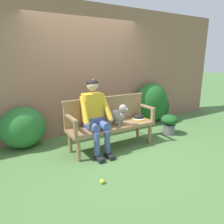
% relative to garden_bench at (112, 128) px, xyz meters
% --- Properties ---
extents(ground_plane, '(40.00, 40.00, 0.00)m').
position_rel_garden_bench_xyz_m(ground_plane, '(0.00, 0.00, -0.39)').
color(ground_plane, '#4C753D').
extents(brick_garden_fence, '(8.00, 0.30, 2.79)m').
position_rel_garden_bench_xyz_m(brick_garden_fence, '(0.00, 1.22, 1.00)').
color(brick_garden_fence, '#936651').
rests_on(brick_garden_fence, ground).
extents(hedge_bush_mid_right, '(0.71, 0.43, 0.69)m').
position_rel_garden_bench_xyz_m(hedge_bush_mid_right, '(2.00, 0.89, -0.05)').
color(hedge_bush_mid_right, '#194C1E').
rests_on(hedge_bush_mid_right, ground).
extents(hedge_bush_mid_left, '(0.99, 0.65, 1.04)m').
position_rel_garden_bench_xyz_m(hedge_bush_mid_left, '(1.69, 0.84, 0.13)').
color(hedge_bush_mid_left, '#1E5B23').
rests_on(hedge_bush_mid_left, ground).
extents(hedge_bush_far_right, '(0.85, 0.67, 0.80)m').
position_rel_garden_bench_xyz_m(hedge_bush_far_right, '(-1.45, 0.87, 0.00)').
color(hedge_bush_far_right, '#286B2D').
rests_on(hedge_bush_far_right, ground).
extents(garden_bench, '(1.69, 0.52, 0.45)m').
position_rel_garden_bench_xyz_m(garden_bench, '(0.00, 0.00, 0.00)').
color(garden_bench, '#93704C').
rests_on(garden_bench, ground).
extents(bench_backrest, '(1.73, 0.06, 0.50)m').
position_rel_garden_bench_xyz_m(bench_backrest, '(0.00, 0.23, 0.31)').
color(bench_backrest, '#93704C').
rests_on(bench_backrest, garden_bench).
extents(bench_armrest_left_end, '(0.06, 0.52, 0.28)m').
position_rel_garden_bench_xyz_m(bench_armrest_left_end, '(-0.80, -0.09, 0.26)').
color(bench_armrest_left_end, '#93704C').
rests_on(bench_armrest_left_end, garden_bench).
extents(bench_armrest_right_end, '(0.06, 0.52, 0.28)m').
position_rel_garden_bench_xyz_m(bench_armrest_right_end, '(0.80, -0.09, 0.26)').
color(bench_armrest_right_end, '#93704C').
rests_on(bench_armrest_right_end, garden_bench).
extents(person_seated, '(0.56, 0.66, 1.32)m').
position_rel_garden_bench_xyz_m(person_seated, '(-0.36, -0.02, 0.33)').
color(person_seated, black).
rests_on(person_seated, ground).
extents(dog_on_bench, '(0.31, 0.39, 0.40)m').
position_rel_garden_bench_xyz_m(dog_on_bench, '(0.10, -0.06, 0.26)').
color(dog_on_bench, gray).
rests_on(dog_on_bench, garden_bench).
extents(tennis_racket, '(0.30, 0.57, 0.03)m').
position_rel_garden_bench_xyz_m(tennis_racket, '(0.66, 0.07, 0.07)').
color(tennis_racket, yellow).
rests_on(tennis_racket, garden_bench).
extents(baseball_glove, '(0.26, 0.23, 0.09)m').
position_rel_garden_bench_xyz_m(baseball_glove, '(0.70, 0.09, 0.10)').
color(baseball_glove, black).
rests_on(baseball_glove, garden_bench).
extents(tennis_ball, '(0.07, 0.07, 0.07)m').
position_rel_garden_bench_xyz_m(tennis_ball, '(-0.73, -0.96, -0.36)').
color(tennis_ball, '#CCDB33').
rests_on(tennis_ball, ground).
extents(potted_plant, '(0.38, 0.38, 0.45)m').
position_rel_garden_bench_xyz_m(potted_plant, '(1.46, -0.05, -0.13)').
color(potted_plant, slate).
rests_on(potted_plant, ground).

